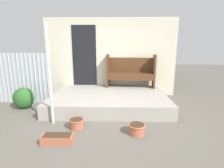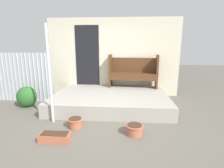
{
  "view_description": "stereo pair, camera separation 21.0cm",
  "coord_description": "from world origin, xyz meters",
  "px_view_note": "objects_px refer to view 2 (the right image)",
  "views": [
    {
      "loc": [
        0.33,
        -3.72,
        1.73
      ],
      "look_at": [
        0.22,
        0.39,
        0.8
      ],
      "focal_mm": 28.0,
      "sensor_mm": 36.0,
      "label": 1
    },
    {
      "loc": [
        0.54,
        -3.71,
        1.73
      ],
      "look_at": [
        0.22,
        0.39,
        0.8
      ],
      "focal_mm": 28.0,
      "sensor_mm": 36.0,
      "label": 2
    }
  ],
  "objects_px": {
    "flower_pot_middle": "(134,129)",
    "bench": "(133,71)",
    "shrub_by_fence": "(27,97)",
    "planter_box_rect": "(55,137)",
    "support_post": "(50,75)",
    "flower_pot_left": "(75,122)"
  },
  "relations": [
    {
      "from": "flower_pot_middle",
      "to": "planter_box_rect",
      "type": "distance_m",
      "value": 1.5
    },
    {
      "from": "support_post",
      "to": "flower_pot_middle",
      "type": "bearing_deg",
      "value": -13.84
    },
    {
      "from": "bench",
      "to": "planter_box_rect",
      "type": "distance_m",
      "value": 3.38
    },
    {
      "from": "bench",
      "to": "flower_pot_left",
      "type": "relative_size",
      "value": 4.84
    },
    {
      "from": "support_post",
      "to": "flower_pot_middle",
      "type": "xyz_separation_m",
      "value": [
        1.83,
        -0.45,
        -0.96
      ]
    },
    {
      "from": "support_post",
      "to": "flower_pot_middle",
      "type": "distance_m",
      "value": 2.12
    },
    {
      "from": "flower_pot_middle",
      "to": "support_post",
      "type": "bearing_deg",
      "value": 166.16
    },
    {
      "from": "flower_pot_left",
      "to": "shrub_by_fence",
      "type": "distance_m",
      "value": 2.09
    },
    {
      "from": "flower_pot_left",
      "to": "planter_box_rect",
      "type": "relative_size",
      "value": 0.59
    },
    {
      "from": "flower_pot_middle",
      "to": "shrub_by_fence",
      "type": "relative_size",
      "value": 0.6
    },
    {
      "from": "support_post",
      "to": "flower_pot_left",
      "type": "height_order",
      "value": "support_post"
    },
    {
      "from": "bench",
      "to": "shrub_by_fence",
      "type": "relative_size",
      "value": 2.72
    },
    {
      "from": "planter_box_rect",
      "to": "shrub_by_fence",
      "type": "height_order",
      "value": "shrub_by_fence"
    },
    {
      "from": "bench",
      "to": "shrub_by_fence",
      "type": "xyz_separation_m",
      "value": [
        -3.03,
        -1.17,
        -0.61
      ]
    },
    {
      "from": "support_post",
      "to": "flower_pot_middle",
      "type": "relative_size",
      "value": 6.15
    },
    {
      "from": "shrub_by_fence",
      "to": "support_post",
      "type": "bearing_deg",
      "value": -39.4
    },
    {
      "from": "support_post",
      "to": "shrub_by_fence",
      "type": "height_order",
      "value": "support_post"
    },
    {
      "from": "support_post",
      "to": "flower_pot_middle",
      "type": "height_order",
      "value": "support_post"
    },
    {
      "from": "bench",
      "to": "flower_pot_middle",
      "type": "xyz_separation_m",
      "value": [
        -0.06,
        -2.55,
        -0.78
      ]
    },
    {
      "from": "flower_pot_middle",
      "to": "bench",
      "type": "bearing_deg",
      "value": 88.62
    },
    {
      "from": "bench",
      "to": "planter_box_rect",
      "type": "relative_size",
      "value": 2.86
    },
    {
      "from": "flower_pot_middle",
      "to": "shrub_by_fence",
      "type": "bearing_deg",
      "value": 154.98
    }
  ]
}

